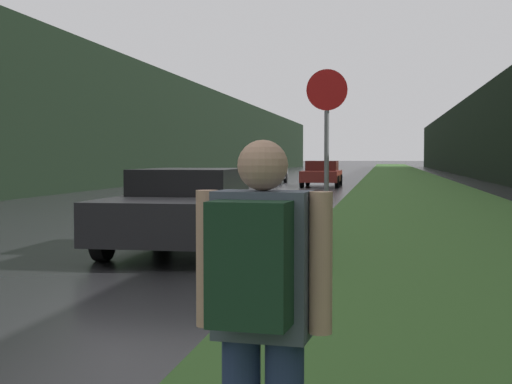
% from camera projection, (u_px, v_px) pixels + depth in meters
% --- Properties ---
extents(grass_verge, '(6.00, 240.00, 0.02)m').
position_uv_depth(grass_verge, '(411.00, 185.00, 40.08)').
color(grass_verge, '#386028').
rests_on(grass_verge, ground_plane).
extents(lane_stripe_c, '(0.12, 3.00, 0.01)m').
position_uv_depth(lane_stripe_c, '(127.00, 236.00, 14.25)').
color(lane_stripe_c, silver).
rests_on(lane_stripe_c, ground_plane).
extents(lane_stripe_d, '(0.12, 3.00, 0.01)m').
position_uv_depth(lane_stripe_d, '(211.00, 210.00, 21.13)').
color(lane_stripe_d, silver).
rests_on(lane_stripe_d, ground_plane).
extents(lane_stripe_e, '(0.12, 3.00, 0.01)m').
position_uv_depth(lane_stripe_e, '(253.00, 197.00, 28.01)').
color(lane_stripe_e, silver).
rests_on(lane_stripe_e, ground_plane).
extents(treeline_far_side, '(2.00, 140.00, 7.03)m').
position_uv_depth(treeline_far_side, '(184.00, 131.00, 52.58)').
color(treeline_far_side, black).
rests_on(treeline_far_side, ground_plane).
extents(treeline_near_side, '(2.00, 140.00, 6.37)m').
position_uv_depth(treeline_near_side, '(495.00, 134.00, 48.70)').
color(treeline_near_side, black).
rests_on(treeline_near_side, ground_plane).
extents(stop_sign, '(0.60, 0.07, 2.86)m').
position_uv_depth(stop_sign, '(327.00, 149.00, 10.42)').
color(stop_sign, slate).
rests_on(stop_sign, ground_plane).
extents(hitchhiker_with_backpack, '(0.57, 0.43, 1.65)m').
position_uv_depth(hitchhiker_with_backpack, '(260.00, 313.00, 2.88)').
color(hitchhiker_with_backpack, navy).
rests_on(hitchhiker_with_backpack, ground_plane).
extents(car_passing_near, '(2.03, 4.77, 1.38)m').
position_uv_depth(car_passing_near, '(188.00, 208.00, 12.12)').
color(car_passing_near, black).
rests_on(car_passing_near, ground_plane).
extents(car_passing_far, '(2.02, 4.64, 1.38)m').
position_uv_depth(car_passing_far, '(322.00, 174.00, 38.23)').
color(car_passing_far, maroon).
rests_on(car_passing_far, ground_plane).
extents(car_oncoming, '(1.83, 4.24, 1.54)m').
position_uv_depth(car_oncoming, '(269.00, 171.00, 42.90)').
color(car_oncoming, '#9E9EA3').
rests_on(car_oncoming, ground_plane).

